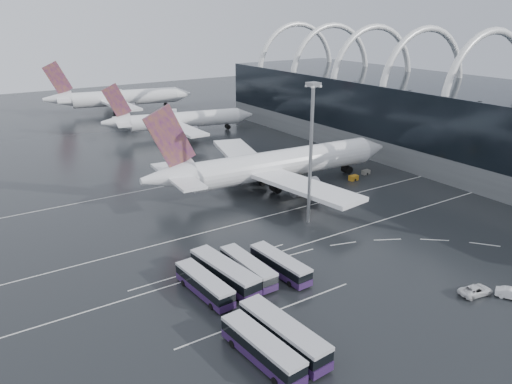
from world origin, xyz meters
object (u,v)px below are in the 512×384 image
bus_row_near_d (280,264)px  gse_cart_belly_d (366,172)px  bus_row_far_a (262,348)px  airliner_gate_c (118,99)px  van_curve_a (476,290)px  gse_cart_belly_c (304,190)px  airliner_main (273,166)px  gse_cart_belly_e (302,167)px  floodlight_mast (311,137)px  bus_row_near_b (225,273)px  gse_cart_belly_a (353,178)px  bus_row_near_c (248,267)px  airliner_gate_b (178,121)px  bus_row_far_b (283,334)px  bus_row_near_a (204,284)px

bus_row_near_d → gse_cart_belly_d: size_ratio=6.13×
bus_row_far_a → airliner_gate_c: bearing=-17.2°
airliner_gate_c → van_curve_a: airliner_gate_c is taller
van_curve_a → gse_cart_belly_c: bearing=3.0°
airliner_main → airliner_gate_c: bearing=93.3°
bus_row_far_a → gse_cart_belly_e: size_ratio=5.34×
van_curve_a → floodlight_mast: (-3.44, 33.74, 16.02)m
bus_row_near_b → gse_cart_belly_a: bearing=-69.3°
gse_cart_belly_a → bus_row_near_c: bearing=-151.4°
gse_cart_belly_a → gse_cart_belly_e: 14.58m
airliner_gate_b → bus_row_far_b: airliner_gate_b is taller
gse_cart_belly_c → gse_cart_belly_d: (21.34, 2.04, -0.02)m
van_curve_a → gse_cart_belly_a: van_curve_a is taller
airliner_gate_b → bus_row_near_b: bearing=-99.4°
airliner_main → bus_row_near_d: bearing=-119.3°
airliner_main → floodlight_mast: size_ratio=2.38×
bus_row_near_a → gse_cart_belly_a: size_ratio=5.47×
bus_row_near_c → gse_cart_belly_e: bus_row_near_c is taller
gse_cart_belly_a → gse_cart_belly_e: bearing=109.7°
bus_row_near_b → floodlight_mast: (25.10, 11.31, 14.85)m
airliner_gate_b → bus_row_far_a: 117.04m
bus_row_near_c → floodlight_mast: bearing=-62.1°
gse_cart_belly_a → gse_cart_belly_e: gse_cart_belly_e is taller
airliner_main → airliner_gate_b: 61.34m
airliner_gate_c → bus_row_near_a: (-36.04, -142.37, -3.55)m
bus_row_near_a → bus_row_near_c: bus_row_near_c is taller
bus_row_near_a → van_curve_a: bus_row_near_a is taller
airliner_main → bus_row_near_a: bearing=-133.0°
bus_row_near_c → bus_row_far_b: bearing=161.0°
airliner_gate_c → floodlight_mast: bearing=-82.4°
airliner_main → bus_row_near_a: 47.22m
bus_row_far_b → gse_cart_belly_e: bus_row_far_b is taller
airliner_main → bus_row_near_c: (-26.60, -31.31, -3.73)m
floodlight_mast → bus_row_far_a: bearing=-136.4°
gse_cart_belly_a → gse_cart_belly_e: (-4.91, 13.73, 0.05)m
floodlight_mast → gse_cart_belly_a: floodlight_mast is taller
bus_row_near_d → floodlight_mast: bearing=-53.8°
airliner_gate_b → bus_row_near_a: size_ratio=4.12×
bus_row_far_b → gse_cart_belly_e: size_ratio=5.84×
bus_row_near_b → gse_cart_belly_e: size_ratio=5.85×
airliner_gate_b → gse_cart_belly_d: (20.36, -65.54, -3.86)m
bus_row_near_c → gse_cart_belly_c: size_ratio=5.87×
bus_row_near_d → gse_cart_belly_d: bus_row_near_d is taller
bus_row_near_a → gse_cart_belly_a: (53.96, 25.91, -1.03)m
floodlight_mast → gse_cart_belly_d: bearing=26.5°
bus_row_near_c → airliner_gate_c: bearing=-11.9°
airliner_main → bus_row_near_c: airliner_main is taller
bus_row_near_a → bus_row_far_b: (2.37, -15.84, 0.25)m
bus_row_near_c → bus_row_near_b: bearing=86.5°
gse_cart_belly_d → airliner_gate_b: bearing=107.3°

